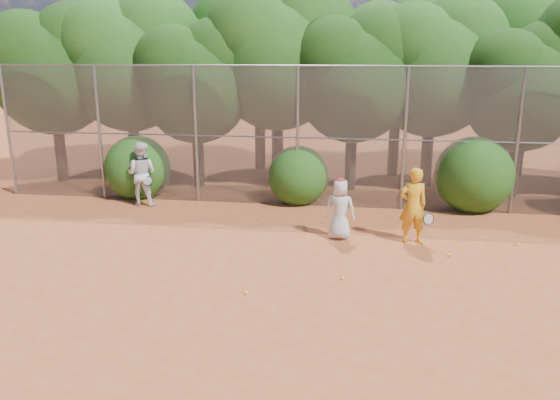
# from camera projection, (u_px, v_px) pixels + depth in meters

# --- Properties ---
(ground) EXTENTS (80.00, 80.00, 0.00)m
(ground) POSITION_uv_depth(u_px,v_px,m) (314.00, 293.00, 10.24)
(ground) COLOR #AD4F27
(ground) RESTS_ON ground
(fence_back) EXTENTS (20.05, 0.09, 4.03)m
(fence_back) POSITION_uv_depth(u_px,v_px,m) (328.00, 137.00, 15.44)
(fence_back) COLOR gray
(fence_back) RESTS_ON ground
(tree_0) EXTENTS (4.38, 3.81, 6.00)m
(tree_0) POSITION_uv_depth(u_px,v_px,m) (54.00, 65.00, 18.18)
(tree_0) COLOR black
(tree_0) RESTS_ON ground
(tree_1) EXTENTS (4.64, 4.03, 6.35)m
(tree_1) POSITION_uv_depth(u_px,v_px,m) (130.00, 58.00, 18.25)
(tree_1) COLOR black
(tree_1) RESTS_ON ground
(tree_2) EXTENTS (3.99, 3.47, 5.47)m
(tree_2) POSITION_uv_depth(u_px,v_px,m) (197.00, 77.00, 17.39)
(tree_2) COLOR black
(tree_2) RESTS_ON ground
(tree_3) EXTENTS (4.89, 4.26, 6.70)m
(tree_3) POSITION_uv_depth(u_px,v_px,m) (279.00, 51.00, 17.79)
(tree_3) COLOR black
(tree_3) RESTS_ON ground
(tree_4) EXTENTS (4.19, 3.64, 5.73)m
(tree_4) POSITION_uv_depth(u_px,v_px,m) (355.00, 72.00, 17.03)
(tree_4) COLOR black
(tree_4) RESTS_ON ground
(tree_5) EXTENTS (4.51, 3.92, 6.17)m
(tree_5) POSITION_uv_depth(u_px,v_px,m) (435.00, 62.00, 17.38)
(tree_5) COLOR black
(tree_5) RESTS_ON ground
(tree_6) EXTENTS (3.86, 3.36, 5.29)m
(tree_6) POSITION_uv_depth(u_px,v_px,m) (524.00, 83.00, 16.23)
(tree_6) COLOR black
(tree_6) RESTS_ON ground
(tree_9) EXTENTS (4.83, 4.20, 6.62)m
(tree_9) POSITION_uv_depth(u_px,v_px,m) (130.00, 52.00, 20.54)
(tree_9) COLOR black
(tree_9) RESTS_ON ground
(tree_10) EXTENTS (5.15, 4.48, 7.06)m
(tree_10) POSITION_uv_depth(u_px,v_px,m) (261.00, 44.00, 19.97)
(tree_10) COLOR black
(tree_10) RESTS_ON ground
(tree_11) EXTENTS (4.64, 4.03, 6.35)m
(tree_11) POSITION_uv_depth(u_px,v_px,m) (400.00, 58.00, 19.01)
(tree_11) COLOR black
(tree_11) RESTS_ON ground
(tree_12) EXTENTS (5.02, 4.37, 6.88)m
(tree_12) POSITION_uv_depth(u_px,v_px,m) (532.00, 47.00, 18.87)
(tree_12) COLOR black
(tree_12) RESTS_ON ground
(bush_0) EXTENTS (2.00, 2.00, 2.00)m
(bush_0) POSITION_uv_depth(u_px,v_px,m) (137.00, 165.00, 16.82)
(bush_0) COLOR #1C4A12
(bush_0) RESTS_ON ground
(bush_1) EXTENTS (1.80, 1.80, 1.80)m
(bush_1) POSITION_uv_depth(u_px,v_px,m) (298.00, 173.00, 16.16)
(bush_1) COLOR #1C4A12
(bush_1) RESTS_ON ground
(bush_2) EXTENTS (2.20, 2.20, 2.20)m
(bush_2) POSITION_uv_depth(u_px,v_px,m) (474.00, 172.00, 15.41)
(bush_2) COLOR #1C4A12
(bush_2) RESTS_ON ground
(player_yellow) EXTENTS (0.87, 0.60, 1.81)m
(player_yellow) POSITION_uv_depth(u_px,v_px,m) (413.00, 206.00, 12.74)
(player_yellow) COLOR gold
(player_yellow) RESTS_ON ground
(player_teen) EXTENTS (0.78, 0.57, 1.50)m
(player_teen) POSITION_uv_depth(u_px,v_px,m) (340.00, 209.00, 13.04)
(player_teen) COLOR silver
(player_teen) RESTS_ON ground
(player_white) EXTENTS (0.92, 0.76, 1.87)m
(player_white) POSITION_uv_depth(u_px,v_px,m) (141.00, 174.00, 15.91)
(player_white) COLOR white
(player_white) RESTS_ON ground
(ball_0) EXTENTS (0.07, 0.07, 0.07)m
(ball_0) POSITION_uv_depth(u_px,v_px,m) (449.00, 255.00, 12.07)
(ball_0) COLOR yellow
(ball_0) RESTS_ON ground
(ball_1) EXTENTS (0.07, 0.07, 0.07)m
(ball_1) POSITION_uv_depth(u_px,v_px,m) (518.00, 244.00, 12.72)
(ball_1) COLOR yellow
(ball_1) RESTS_ON ground
(ball_2) EXTENTS (0.07, 0.07, 0.07)m
(ball_2) POSITION_uv_depth(u_px,v_px,m) (342.00, 278.00, 10.84)
(ball_2) COLOR yellow
(ball_2) RESTS_ON ground
(ball_4) EXTENTS (0.07, 0.07, 0.07)m
(ball_4) POSITION_uv_depth(u_px,v_px,m) (246.00, 293.00, 10.19)
(ball_4) COLOR yellow
(ball_4) RESTS_ON ground
(ball_5) EXTENTS (0.07, 0.07, 0.07)m
(ball_5) POSITION_uv_depth(u_px,v_px,m) (422.00, 243.00, 12.85)
(ball_5) COLOR yellow
(ball_5) RESTS_ON ground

